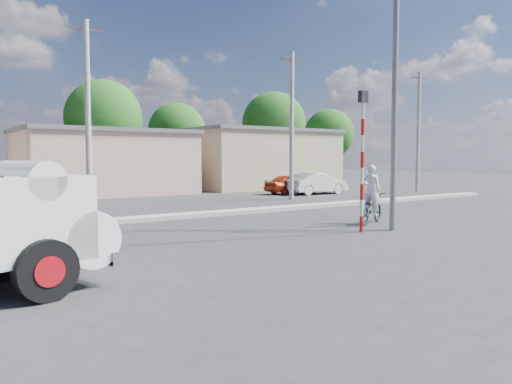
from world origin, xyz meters
TOP-DOWN VIEW (x-y plane):
  - ground_plane at (0.00, 0.00)m, footprint 120.00×120.00m
  - median at (0.00, 8.00)m, footprint 40.00×0.80m
  - bicycle at (4.90, 2.63)m, footprint 2.14×1.44m
  - cyclist at (4.90, 2.63)m, footprint 0.64×0.76m
  - car_cream at (12.89, 14.20)m, footprint 4.14×1.55m
  - car_red at (11.82, 15.33)m, footprint 3.77×1.71m
  - traffic_pole at (3.20, 1.50)m, footprint 0.28×0.18m
  - streetlight at (4.14, 1.20)m, footprint 2.34×0.22m
  - building_row at (1.10, 22.00)m, footprint 37.80×7.30m
  - tree_row at (7.45, 28.53)m, footprint 51.24×7.43m
  - utility_poles at (3.25, 12.00)m, footprint 35.40×0.24m

SIDE VIEW (x-z plane):
  - ground_plane at x=0.00m, z-range 0.00..0.00m
  - median at x=0.00m, z-range 0.00..0.16m
  - bicycle at x=4.90m, z-range 0.00..1.07m
  - car_red at x=11.82m, z-range 0.00..1.26m
  - car_cream at x=12.89m, z-range 0.00..1.35m
  - cyclist at x=4.90m, z-range 0.00..1.77m
  - building_row at x=1.10m, z-range -0.09..4.35m
  - traffic_pole at x=3.20m, z-range 0.41..4.77m
  - utility_poles at x=3.25m, z-range 0.07..8.07m
  - tree_row at x=7.45m, z-range 0.75..9.17m
  - streetlight at x=4.14m, z-range 0.46..9.46m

